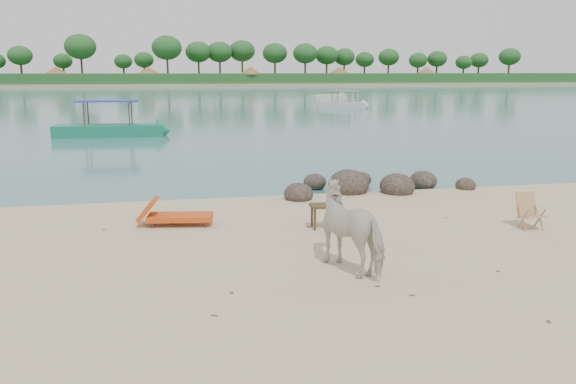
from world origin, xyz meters
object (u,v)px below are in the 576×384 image
boulders (367,186)px  lounge_chair (180,215)px  side_table (325,217)px  deck_chair (532,213)px  cow (355,229)px  boat_near (108,106)px

boulders → lounge_chair: boulders is taller
side_table → deck_chair: bearing=-10.6°
lounge_chair → cow: bearing=-40.6°
boat_near → cow: bearing=-72.0°
side_table → lounge_chair: bearing=166.0°
boulders → lounge_chair: (-5.63, -2.88, 0.11)m
boulders → cow: size_ratio=3.32×
boat_near → lounge_chair: bearing=-77.6°
side_table → cow: bearing=-92.1°
boulders → boat_near: (-9.41, 17.45, 1.48)m
lounge_chair → boulders: bearing=35.9°
boat_near → boulders: bearing=-59.8°
cow → lounge_chair: bearing=-74.7°
boulders → cow: cow is taller
side_table → deck_chair: size_ratio=0.85×
boat_near → side_table: bearing=-69.7°
cow → boat_near: (-6.90, 23.97, 0.87)m
cow → side_table: cow is taller
side_table → boat_near: (-7.07, 21.24, 1.37)m
cow → boat_near: bearing=-99.3°
cow → lounge_chair: 4.82m
cow → lounge_chair: (-3.12, 3.64, -0.50)m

